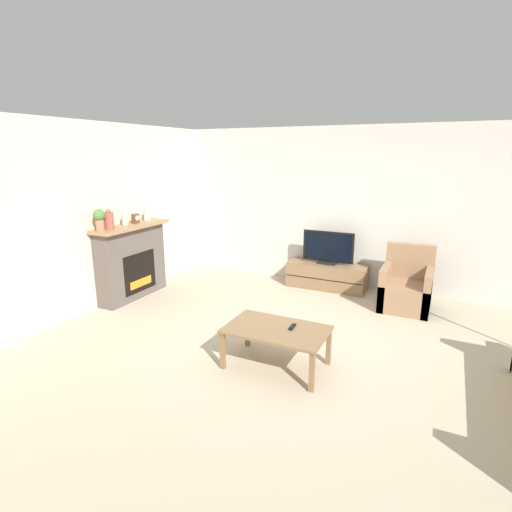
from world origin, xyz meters
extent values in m
plane|color=tan|center=(0.00, 0.00, 0.00)|extent=(24.00, 24.00, 0.00)
cube|color=beige|center=(0.00, 2.60, 1.35)|extent=(12.00, 0.06, 2.70)
cube|color=beige|center=(-3.22, 0.00, 1.35)|extent=(0.06, 12.00, 2.70)
cube|color=#564C47|center=(-3.03, 0.49, 0.57)|extent=(0.31, 1.25, 1.13)
cube|color=black|center=(-2.87, 0.49, 0.43)|extent=(0.01, 0.69, 0.62)
cube|color=orange|center=(-2.87, 0.49, 0.26)|extent=(0.01, 0.48, 0.12)
cube|color=#93704C|center=(-3.00, 0.49, 1.16)|extent=(0.43, 1.37, 0.05)
cylinder|color=#994C3D|center=(-3.01, 0.08, 1.31)|extent=(0.14, 0.14, 0.24)
sphere|color=#994C3D|center=(-3.01, 0.08, 1.44)|extent=(0.08, 0.08, 0.08)
cylinder|color=beige|center=(-3.01, 0.39, 1.29)|extent=(0.08, 0.08, 0.21)
sphere|color=beige|center=(-3.01, 0.39, 1.40)|extent=(0.04, 0.04, 0.04)
cylinder|color=beige|center=(-3.01, 0.90, 1.28)|extent=(0.11, 0.11, 0.20)
sphere|color=beige|center=(-3.01, 0.90, 1.39)|extent=(0.06, 0.06, 0.06)
cube|color=brown|center=(-3.01, 0.63, 1.26)|extent=(0.07, 0.11, 0.15)
cylinder|color=white|center=(-2.97, 0.63, 1.27)|extent=(0.00, 0.08, 0.08)
cylinder|color=#936B4C|center=(-3.01, -0.09, 1.26)|extent=(0.12, 0.12, 0.16)
sphere|color=#477038|center=(-3.01, -0.09, 1.41)|extent=(0.17, 0.17, 0.17)
cube|color=brown|center=(-0.35, 2.28, 0.21)|extent=(1.33, 0.49, 0.43)
cube|color=black|center=(-0.35, 2.04, 0.21)|extent=(1.31, 0.01, 0.01)
cube|color=black|center=(-0.35, 2.28, 0.45)|extent=(0.30, 0.18, 0.04)
cube|color=black|center=(-0.35, 2.28, 0.73)|extent=(0.87, 0.03, 0.52)
cube|color=black|center=(-0.35, 2.27, 0.73)|extent=(0.80, 0.01, 0.47)
cube|color=#937051|center=(0.97, 1.86, 0.20)|extent=(0.70, 0.76, 0.40)
cube|color=#937051|center=(0.97, 2.17, 0.66)|extent=(0.70, 0.14, 0.53)
cube|color=#937051|center=(0.67, 1.86, 0.32)|extent=(0.10, 0.76, 0.64)
cube|color=#937051|center=(1.27, 1.86, 0.32)|extent=(0.10, 0.76, 0.64)
cube|color=brown|center=(-0.10, -0.52, 0.43)|extent=(1.08, 0.67, 0.03)
cube|color=brown|center=(-0.60, -0.81, 0.21)|extent=(0.05, 0.05, 0.41)
cube|color=brown|center=(0.40, -0.81, 0.21)|extent=(0.05, 0.05, 0.41)
cube|color=brown|center=(-0.60, -0.23, 0.21)|extent=(0.05, 0.05, 0.41)
cube|color=brown|center=(0.40, -0.23, 0.21)|extent=(0.05, 0.05, 0.41)
cube|color=black|center=(0.05, -0.43, 0.45)|extent=(0.05, 0.15, 0.02)
camera|label=1|loc=(1.41, -4.15, 2.25)|focal=28.00mm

